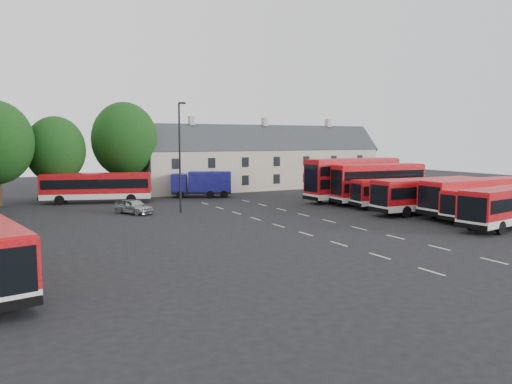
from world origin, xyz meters
TOP-DOWN VIEW (x-y plane):
  - ground at (0.00, 0.00)m, footprint 140.00×140.00m
  - lane_markings at (2.50, 2.00)m, footprint 5.15×33.80m
  - terrace_houses at (14.00, 30.00)m, footprint 35.70×7.13m
  - bus_row_a at (15.93, -7.17)m, footprint 11.60×4.32m
  - bus_row_b at (17.25, -4.21)m, footprint 10.12×2.84m
  - bus_row_c at (18.50, -1.99)m, footprint 12.05×2.81m
  - bus_row_d at (15.97, 1.44)m, footprint 11.79×3.00m
  - bus_row_e at (16.48, 5.46)m, footprint 10.75×4.00m
  - bus_dd_south at (16.39, 8.76)m, footprint 10.73×3.30m
  - bus_dd_north at (15.68, 12.21)m, footprint 11.91×3.26m
  - bus_north at (-10.32, 24.05)m, footprint 11.87×6.02m
  - box_truck at (2.00, 23.74)m, footprint 7.42×4.91m
  - silver_car at (-8.78, 14.05)m, footprint 3.35×4.48m
  - lamppost at (-4.58, 12.76)m, footprint 0.72×0.30m

SIDE VIEW (x-z plane):
  - ground at x=0.00m, z-range 0.00..0.00m
  - lane_markings at x=2.50m, z-range 0.00..0.01m
  - silver_car at x=-8.78m, z-range 0.00..1.42m
  - bus_row_b at x=17.25m, z-range 0.29..3.12m
  - box_truck at x=2.00m, z-range 0.19..3.31m
  - bus_row_e at x=16.48m, z-range 0.30..3.27m
  - bus_row_a at x=15.93m, z-range 0.32..3.53m
  - bus_north at x=-10.32m, z-range 0.33..3.62m
  - bus_row_d at x=15.97m, z-range 0.33..3.65m
  - bus_row_c at x=18.50m, z-range 0.34..3.75m
  - bus_dd_south at x=16.39m, z-range 0.30..4.64m
  - bus_dd_north at x=15.68m, z-range 0.34..5.17m
  - terrace_houses at x=14.00m, z-range -1.17..8.89m
  - lamppost at x=-4.58m, z-range 0.35..10.83m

